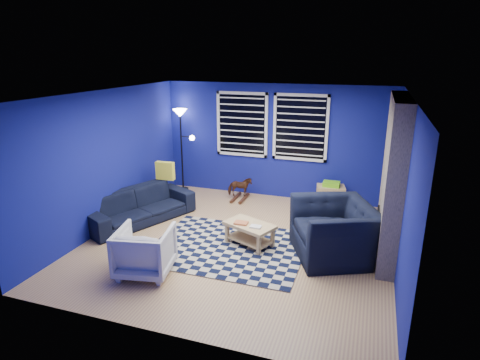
# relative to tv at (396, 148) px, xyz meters

# --- Properties ---
(floor) EXTENTS (5.00, 5.00, 0.00)m
(floor) POSITION_rel_tv_xyz_m (-2.45, -2.00, -1.40)
(floor) COLOR tan
(floor) RESTS_ON ground
(ceiling) EXTENTS (5.00, 5.00, 0.00)m
(ceiling) POSITION_rel_tv_xyz_m (-2.45, -2.00, 1.10)
(ceiling) COLOR white
(ceiling) RESTS_ON wall_back
(wall_back) EXTENTS (5.00, 0.00, 5.00)m
(wall_back) POSITION_rel_tv_xyz_m (-2.45, 0.50, -0.15)
(wall_back) COLOR navy
(wall_back) RESTS_ON floor
(wall_left) EXTENTS (0.00, 5.00, 5.00)m
(wall_left) POSITION_rel_tv_xyz_m (-4.95, -2.00, -0.15)
(wall_left) COLOR navy
(wall_left) RESTS_ON floor
(wall_right) EXTENTS (0.00, 5.00, 5.00)m
(wall_right) POSITION_rel_tv_xyz_m (0.05, -2.00, -0.15)
(wall_right) COLOR navy
(wall_right) RESTS_ON floor
(fireplace) EXTENTS (0.65, 2.00, 2.50)m
(fireplace) POSITION_rel_tv_xyz_m (-0.09, -1.50, -0.20)
(fireplace) COLOR gray
(fireplace) RESTS_ON floor
(window_left) EXTENTS (1.17, 0.06, 1.42)m
(window_left) POSITION_rel_tv_xyz_m (-3.20, 0.46, 0.20)
(window_left) COLOR black
(window_left) RESTS_ON wall_back
(window_right) EXTENTS (1.17, 0.06, 1.42)m
(window_right) POSITION_rel_tv_xyz_m (-1.90, 0.46, 0.20)
(window_right) COLOR black
(window_right) RESTS_ON wall_back
(tv) EXTENTS (0.07, 1.00, 0.58)m
(tv) POSITION_rel_tv_xyz_m (0.00, 0.00, 0.00)
(tv) COLOR black
(tv) RESTS_ON wall_right
(rug) EXTENTS (2.50, 2.01, 0.02)m
(rug) POSITION_rel_tv_xyz_m (-2.54, -2.23, -1.39)
(rug) COLOR black
(rug) RESTS_ON floor
(sofa) EXTENTS (2.28, 1.64, 0.62)m
(sofa) POSITION_rel_tv_xyz_m (-4.55, -1.72, -1.09)
(sofa) COLOR black
(sofa) RESTS_ON floor
(armchair_big) EXTENTS (1.68, 1.59, 0.86)m
(armchair_big) POSITION_rel_tv_xyz_m (-0.87, -1.94, -0.97)
(armchair_big) COLOR black
(armchair_big) RESTS_ON floor
(armchair_bent) EXTENTS (0.90, 0.92, 0.71)m
(armchair_bent) POSITION_rel_tv_xyz_m (-3.42, -3.37, -1.04)
(armchair_bent) COLOR gray
(armchair_bent) RESTS_ON floor
(rocking_horse) EXTENTS (0.42, 0.57, 0.44)m
(rocking_horse) POSITION_rel_tv_xyz_m (-3.10, 0.03, -1.11)
(rocking_horse) COLOR #4E3019
(rocking_horse) RESTS_ON floor
(coffee_table) EXTENTS (0.94, 0.75, 0.41)m
(coffee_table) POSITION_rel_tv_xyz_m (-2.24, -2.03, -1.12)
(coffee_table) COLOR tan
(coffee_table) RESTS_ON rug
(cabinet) EXTENTS (0.63, 0.48, 0.56)m
(cabinet) POSITION_rel_tv_xyz_m (-1.15, 0.18, -1.15)
(cabinet) COLOR tan
(cabinet) RESTS_ON floor
(floor_lamp) EXTENTS (0.52, 0.32, 1.91)m
(floor_lamp) POSITION_rel_tv_xyz_m (-4.57, 0.25, 0.16)
(floor_lamp) COLOR black
(floor_lamp) RESTS_ON floor
(throw_pillow) EXTENTS (0.39, 0.12, 0.37)m
(throw_pillow) POSITION_rel_tv_xyz_m (-4.40, -0.92, -0.60)
(throw_pillow) COLOR yellow
(throw_pillow) RESTS_ON sofa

